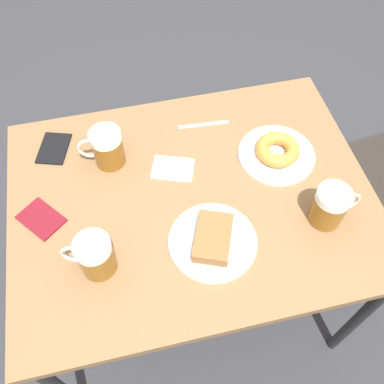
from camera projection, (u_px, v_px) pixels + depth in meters
name	position (u px, v px, depth m)	size (l,w,h in m)	color
ground_plane	(192.00, 286.00, 1.88)	(8.00, 8.00, 0.00)	#333338
table	(192.00, 206.00, 1.32)	(0.82, 1.08, 0.73)	olive
plate_with_cake	(213.00, 240.00, 1.17)	(0.25, 0.25, 0.05)	white
plate_with_donut	(277.00, 152.00, 1.34)	(0.24, 0.24, 0.05)	white
beer_mug_left	(95.00, 256.00, 1.10)	(0.10, 0.14, 0.13)	#8C5619
beer_mug_center	(107.00, 148.00, 1.30)	(0.10, 0.14, 0.13)	#8C5619
beer_mug_right	(330.00, 206.00, 1.18)	(0.10, 0.14, 0.13)	#8C5619
napkin_folded	(173.00, 169.00, 1.33)	(0.13, 0.15, 0.00)	white
fork	(203.00, 125.00, 1.43)	(0.02, 0.17, 0.00)	silver
passport_near_edge	(54.00, 148.00, 1.37)	(0.15, 0.12, 0.01)	black
passport_far_edge	(41.00, 219.00, 1.23)	(0.15, 0.15, 0.01)	maroon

